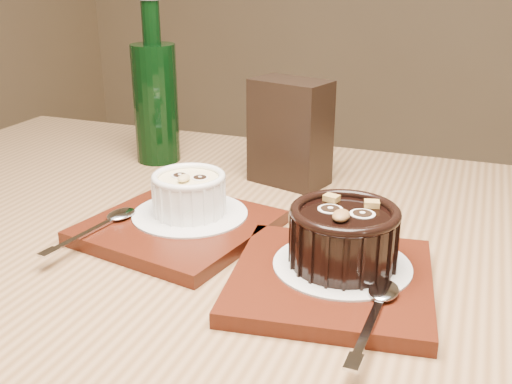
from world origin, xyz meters
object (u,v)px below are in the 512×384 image
tray_right (331,280)px  green_bottle (156,99)px  ramekin_white (189,192)px  condiment_stand (290,133)px  ramekin_dark (344,234)px  table (254,326)px  tray_left (178,227)px

tray_right → green_bottle: (-0.35, 0.26, 0.09)m
ramekin_white → green_bottle: (-0.17, 0.19, 0.05)m
tray_right → condiment_stand: bearing=119.1°
ramekin_white → ramekin_dark: size_ratio=0.81×
table → ramekin_white: size_ratio=15.12×
table → tray_left: 0.14m
ramekin_dark → green_bottle: size_ratio=0.42×
table → green_bottle: 0.39m
green_bottle → condiment_stand: bearing=-2.7°
green_bottle → tray_right: bearing=-36.1°
tray_left → condiment_stand: bearing=75.8°
table → tray_right: tray_right is taller
condiment_stand → ramekin_dark: bearing=-58.2°
tray_left → tray_right: (0.19, -0.04, 0.00)m
tray_left → ramekin_dark: size_ratio=1.78×
tray_left → green_bottle: (-0.16, 0.21, 0.09)m
tray_left → tray_right: same height
table → ramekin_dark: ramekin_dark is taller
table → green_bottle: size_ratio=5.13×
ramekin_white → condiment_stand: 0.19m
ramekin_white → tray_right: size_ratio=0.46×
table → tray_right: 0.14m
table → ramekin_white: (-0.09, 0.03, 0.13)m
tray_right → ramekin_dark: 0.04m
tray_left → green_bottle: green_bottle is taller
tray_right → condiment_stand: condiment_stand is taller
table → tray_right: (0.09, -0.04, 0.10)m
tray_left → ramekin_white: (0.00, 0.02, 0.03)m
ramekin_white → ramekin_dark: 0.20m
table → condiment_stand: 0.27m
ramekin_white → tray_right: (0.19, -0.06, -0.03)m
ramekin_dark → condiment_stand: (-0.14, 0.23, 0.02)m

